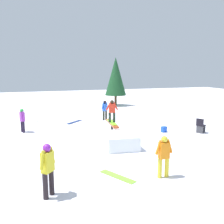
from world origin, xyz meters
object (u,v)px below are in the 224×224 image
Objects in this scene: loose_snowboard_white at (34,123)px; bystander_yellow at (48,167)px; pine_tree_near at (116,76)px; main_rider_on_rail at (112,112)px; backpack_on_snow at (164,129)px; loose_snowboard_navy at (74,122)px; folding_chair at (201,126)px; bystander_orange at (164,154)px; bystander_blue at (105,109)px; bystander_purple at (22,119)px; rail_feature at (112,125)px; loose_snowboard_lime at (117,176)px.

bystander_yellow is at bearing 16.56° from loose_snowboard_white.
pine_tree_near reaches higher than bystander_yellow.
main_rider_on_rail reaches higher than backpack_on_snow.
loose_snowboard_navy is 8.49m from folding_chair.
bystander_blue is at bearing 84.75° from bystander_orange.
bystander_orange is at bearing 102.72° from folding_chair.
bystander_blue is 7.73m from pine_tree_near.
bystander_purple is at bearing -32.98° from backpack_on_snow.
loose_snowboard_navy is at bearing 21.75° from folding_chair.
bystander_blue is 0.30× the size of pine_tree_near.
bystander_orange is at bearing -173.23° from rail_feature.
loose_snowboard_white is (5.07, 4.11, -0.68)m from rail_feature.
bystander_purple is 9.53m from bystander_orange.
loose_snowboard_navy is (-0.57, -2.74, 0.00)m from loose_snowboard_white.
backpack_on_snow is at bearing 169.86° from bystander_yellow.
pine_tree_near is at bearing -144.14° from bystander_blue.
folding_chair is at bearing -174.07° from pine_tree_near.
loose_snowboard_white is 4.04× the size of backpack_on_snow.
folding_chair is (4.95, -9.09, -0.51)m from bystander_yellow.
loose_snowboard_white is at bearing 28.22° from folding_chair.
bystander_yellow is at bearing 31.96° from loose_snowboard_navy.
main_rider_on_rail is 0.88× the size of bystander_yellow.
loose_snowboard_lime and loose_snowboard_white have the same top height.
bystander_purple reaches higher than backpack_on_snow.
bystander_purple is 8.40m from loose_snowboard_lime.
pine_tree_near is (8.71, -8.81, 2.17)m from bystander_purple.
bystander_purple is 1.62× the size of folding_chair.
bystander_blue is at bearing -77.60° from backpack_on_snow.
backpack_on_snow is at bearing 71.11° from loose_snowboard_white.
rail_feature is 1.49× the size of loose_snowboard_lime.
folding_chair is 12.44m from pine_tree_near.
rail_feature is 5.35m from folding_chair.
rail_feature is 3.36m from backpack_on_snow.
rail_feature reaches higher than loose_snowboard_white.
loose_snowboard_white is (10.75, 0.31, -0.91)m from bystander_yellow.
loose_snowboard_white is 0.28× the size of pine_tree_near.
backpack_on_snow is at bearing -82.88° from rail_feature.
pine_tree_near is at bearing -172.90° from loose_snowboard_navy.
main_rider_on_rail is at bearing 160.46° from pine_tree_near.
bystander_orange is at bearing 166.97° from pine_tree_near.
rail_feature is 1.49× the size of bystander_orange.
folding_chair reaches higher than loose_snowboard_navy.
main_rider_on_rail is at bearing 38.62° from bystander_purple.
bystander_blue reaches higher than folding_chair.
bystander_yellow is at bearing 151.66° from rail_feature.
pine_tree_near is at bearing 142.61° from loose_snowboard_white.
loose_snowboard_lime is at bearing 168.88° from main_rider_on_rail.
loose_snowboard_lime is (-7.66, -3.37, -0.79)m from bystander_purple.
rail_feature is at bearing 38.62° from bystander_purple.
loose_snowboard_white is 1.56× the size of folding_chair.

